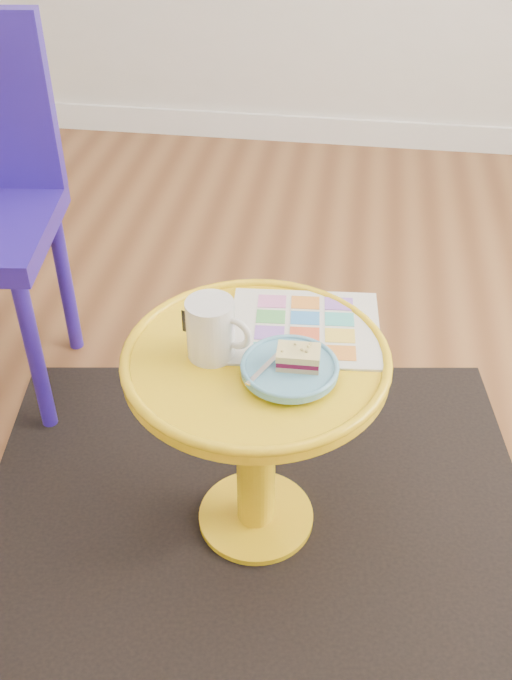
# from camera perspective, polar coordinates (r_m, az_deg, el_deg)

# --- Properties ---
(floor) EXTENTS (4.00, 4.00, 0.00)m
(floor) POSITION_cam_1_polar(r_m,az_deg,el_deg) (2.00, -5.82, -7.97)
(floor) COLOR brown
(floor) RESTS_ON ground
(rug) EXTENTS (1.44, 1.27, 0.01)m
(rug) POSITION_cam_1_polar(r_m,az_deg,el_deg) (1.83, 0.00, -13.32)
(rug) COLOR black
(rug) RESTS_ON ground
(side_table) EXTENTS (0.53, 0.53, 0.50)m
(side_table) POSITION_cam_1_polar(r_m,az_deg,el_deg) (1.57, 0.00, -5.20)
(side_table) COLOR yellow
(side_table) RESTS_ON ground
(newspaper) EXTENTS (0.32, 0.28, 0.01)m
(newspaper) POSITION_cam_1_polar(r_m,az_deg,el_deg) (1.55, 3.69, 0.97)
(newspaper) COLOR silver
(newspaper) RESTS_ON side_table
(mug) EXTENTS (0.13, 0.09, 0.12)m
(mug) POSITION_cam_1_polar(r_m,az_deg,el_deg) (1.45, -3.35, 0.94)
(mug) COLOR silver
(mug) RESTS_ON side_table
(plate) EXTENTS (0.18, 0.18, 0.02)m
(plate) POSITION_cam_1_polar(r_m,az_deg,el_deg) (1.42, 2.55, -2.18)
(plate) COLOR #5B9FC1
(plate) RESTS_ON newspaper
(cake_slice) EXTENTS (0.08, 0.06, 0.04)m
(cake_slice) POSITION_cam_1_polar(r_m,az_deg,el_deg) (1.41, 3.21, -1.31)
(cake_slice) COLOR #D3BC8C
(cake_slice) RESTS_ON plate
(fork) EXTENTS (0.07, 0.14, 0.00)m
(fork) POSITION_cam_1_polar(r_m,az_deg,el_deg) (1.42, 1.12, -1.65)
(fork) COLOR silver
(fork) RESTS_ON plate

